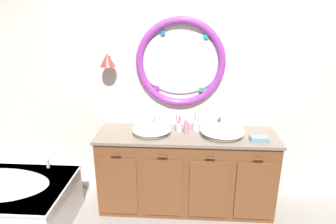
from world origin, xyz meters
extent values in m
plane|color=gray|center=(0.00, 0.00, 0.00)|extent=(14.00, 14.00, 0.00)
cube|color=silver|center=(0.00, 0.59, 1.30)|extent=(6.40, 0.08, 2.60)
ellipsoid|color=silver|center=(-0.05, 0.54, 1.62)|extent=(0.89, 0.02, 0.69)
torus|color=purple|center=(-0.05, 0.53, 1.62)|extent=(0.97, 0.08, 0.97)
cube|color=#2866B7|center=(0.40, 0.52, 1.62)|extent=(0.05, 0.01, 0.05)
cube|color=teal|center=(0.21, 0.52, 1.90)|extent=(0.05, 0.01, 0.05)
cube|color=#2866B7|center=(-0.24, 0.52, 1.93)|extent=(0.04, 0.01, 0.04)
cube|color=yellow|center=(-0.49, 0.52, 1.58)|extent=(0.05, 0.01, 0.05)
cube|color=purple|center=(-0.31, 0.52, 1.33)|extent=(0.05, 0.01, 0.05)
cube|color=green|center=(0.19, 0.52, 1.32)|extent=(0.05, 0.01, 0.05)
cylinder|color=#4C3823|center=(-0.83, 0.51, 1.67)|extent=(0.02, 0.09, 0.02)
cone|color=red|center=(-0.83, 0.46, 1.65)|extent=(0.17, 0.17, 0.14)
cube|color=brown|center=(0.03, 0.27, 0.44)|extent=(1.90, 0.55, 0.87)
cube|color=gray|center=(0.03, 0.27, 0.89)|extent=(1.93, 0.59, 0.03)
cube|color=gray|center=(0.03, 0.54, 0.81)|extent=(1.90, 0.02, 0.11)
cube|color=brown|center=(-0.68, -0.01, 0.39)|extent=(0.40, 0.02, 0.66)
cylinder|color=#422D1E|center=(-0.68, -0.02, 0.77)|extent=(0.10, 0.01, 0.01)
cube|color=brown|center=(-0.20, -0.01, 0.39)|extent=(0.40, 0.02, 0.66)
cylinder|color=#422D1E|center=(-0.20, -0.02, 0.77)|extent=(0.10, 0.01, 0.01)
cube|color=brown|center=(0.27, -0.01, 0.39)|extent=(0.40, 0.02, 0.66)
cylinder|color=#422D1E|center=(0.27, -0.02, 0.77)|extent=(0.10, 0.01, 0.01)
cube|color=brown|center=(0.75, -0.01, 0.39)|extent=(0.40, 0.02, 0.66)
cylinder|color=#422D1E|center=(0.75, -0.02, 0.77)|extent=(0.10, 0.01, 0.01)
cylinder|color=silver|center=(-1.51, 0.17, 0.54)|extent=(0.04, 0.04, 0.11)
ellipsoid|color=white|center=(-0.34, 0.24, 0.95)|extent=(0.40, 0.28, 0.11)
torus|color=white|center=(-0.34, 0.24, 0.96)|extent=(0.42, 0.42, 0.02)
cylinder|color=silver|center=(-0.34, 0.24, 0.96)|extent=(0.03, 0.03, 0.01)
ellipsoid|color=white|center=(0.41, 0.24, 0.96)|extent=(0.44, 0.33, 0.11)
torus|color=white|center=(0.41, 0.24, 0.96)|extent=(0.46, 0.46, 0.02)
cylinder|color=silver|center=(0.41, 0.24, 0.96)|extent=(0.03, 0.03, 0.01)
cylinder|color=silver|center=(-0.34, 0.48, 0.91)|extent=(0.05, 0.05, 0.02)
cylinder|color=silver|center=(-0.34, 0.48, 0.97)|extent=(0.02, 0.02, 0.10)
sphere|color=silver|center=(-0.34, 0.48, 1.02)|extent=(0.03, 0.03, 0.03)
cylinder|color=silver|center=(-0.34, 0.41, 1.02)|extent=(0.02, 0.12, 0.02)
cylinder|color=silver|center=(-0.42, 0.48, 0.93)|extent=(0.04, 0.04, 0.06)
cylinder|color=silver|center=(-0.26, 0.48, 0.93)|extent=(0.04, 0.04, 0.06)
cube|color=silver|center=(-0.42, 0.48, 0.96)|extent=(0.05, 0.01, 0.01)
cube|color=silver|center=(-0.26, 0.48, 0.96)|extent=(0.05, 0.01, 0.01)
cylinder|color=silver|center=(0.41, 0.48, 0.91)|extent=(0.05, 0.05, 0.02)
cylinder|color=silver|center=(0.41, 0.48, 0.99)|extent=(0.02, 0.02, 0.14)
sphere|color=silver|center=(0.41, 0.48, 1.06)|extent=(0.03, 0.03, 0.03)
cylinder|color=silver|center=(0.41, 0.42, 1.06)|extent=(0.02, 0.11, 0.02)
cylinder|color=silver|center=(0.33, 0.48, 0.93)|extent=(0.04, 0.04, 0.06)
cylinder|color=silver|center=(0.49, 0.48, 0.93)|extent=(0.04, 0.04, 0.06)
cube|color=silver|center=(0.33, 0.48, 0.96)|extent=(0.05, 0.01, 0.01)
cube|color=silver|center=(0.49, 0.48, 0.96)|extent=(0.05, 0.01, 0.01)
cylinder|color=silver|center=(-0.05, 0.36, 0.94)|extent=(0.08, 0.08, 0.08)
torus|color=silver|center=(-0.05, 0.36, 0.98)|extent=(0.09, 0.09, 0.01)
cylinder|color=#E0383D|center=(-0.04, 0.36, 0.99)|extent=(0.02, 0.02, 0.16)
cube|color=white|center=(-0.04, 0.36, 1.09)|extent=(0.02, 0.02, 0.02)
cylinder|color=pink|center=(-0.06, 0.37, 0.99)|extent=(0.02, 0.03, 0.16)
cube|color=white|center=(-0.06, 0.37, 1.08)|extent=(0.02, 0.02, 0.03)
cylinder|color=#E0383D|center=(-0.07, 0.36, 0.99)|extent=(0.04, 0.01, 0.16)
cube|color=white|center=(-0.07, 0.36, 1.09)|extent=(0.02, 0.02, 0.02)
cylinder|color=purple|center=(-0.06, 0.34, 0.99)|extent=(0.03, 0.02, 0.16)
cube|color=white|center=(-0.06, 0.34, 1.08)|extent=(0.02, 0.02, 0.02)
cylinder|color=white|center=(0.14, 0.39, 0.94)|extent=(0.08, 0.08, 0.08)
torus|color=white|center=(0.14, 0.39, 0.98)|extent=(0.09, 0.09, 0.01)
cylinder|color=pink|center=(0.15, 0.39, 1.00)|extent=(0.03, 0.04, 0.17)
cube|color=white|center=(0.15, 0.39, 1.09)|extent=(0.02, 0.02, 0.03)
cylinder|color=purple|center=(0.12, 0.39, 1.01)|extent=(0.02, 0.02, 0.19)
cube|color=white|center=(0.12, 0.39, 1.11)|extent=(0.02, 0.01, 0.02)
cylinder|color=pink|center=(0.03, 0.28, 0.97)|extent=(0.06, 0.06, 0.14)
cylinder|color=silver|center=(0.03, 0.28, 1.05)|extent=(0.04, 0.04, 0.02)
cylinder|color=silver|center=(0.03, 0.27, 1.07)|extent=(0.01, 0.04, 0.01)
cube|color=#7593A8|center=(0.77, 0.14, 0.91)|extent=(0.18, 0.11, 0.02)
cube|color=#7593A8|center=(0.77, 0.14, 0.93)|extent=(0.17, 0.10, 0.02)
camera|label=1|loc=(0.01, -2.63, 2.14)|focal=31.26mm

